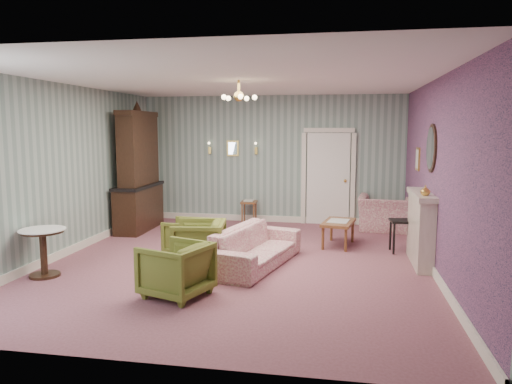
% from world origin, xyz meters
% --- Properties ---
extents(floor, '(7.00, 7.00, 0.00)m').
position_xyz_m(floor, '(0.00, 0.00, 0.00)').
color(floor, '#8A505E').
rests_on(floor, ground).
extents(ceiling, '(7.00, 7.00, 0.00)m').
position_xyz_m(ceiling, '(0.00, 0.00, 2.90)').
color(ceiling, white).
rests_on(ceiling, ground).
extents(wall_back, '(6.00, 0.00, 6.00)m').
position_xyz_m(wall_back, '(0.00, 3.50, 1.45)').
color(wall_back, slate).
rests_on(wall_back, ground).
extents(wall_front, '(6.00, 0.00, 6.00)m').
position_xyz_m(wall_front, '(0.00, -3.50, 1.45)').
color(wall_front, slate).
rests_on(wall_front, ground).
extents(wall_left, '(0.00, 7.00, 7.00)m').
position_xyz_m(wall_left, '(-3.00, 0.00, 1.45)').
color(wall_left, slate).
rests_on(wall_left, ground).
extents(wall_right, '(0.00, 7.00, 7.00)m').
position_xyz_m(wall_right, '(3.00, 0.00, 1.45)').
color(wall_right, slate).
rests_on(wall_right, ground).
extents(wall_right_floral, '(0.00, 7.00, 7.00)m').
position_xyz_m(wall_right_floral, '(2.98, 0.00, 1.45)').
color(wall_right_floral, '#B05886').
rests_on(wall_right_floral, ground).
extents(door, '(1.12, 0.12, 2.16)m').
position_xyz_m(door, '(1.30, 3.46, 1.08)').
color(door, white).
rests_on(door, floor).
extents(olive_chair_a, '(0.92, 0.94, 0.78)m').
position_xyz_m(olive_chair_a, '(-0.46, -1.73, 0.39)').
color(olive_chair_a, '#5F6523').
rests_on(olive_chair_a, floor).
extents(olive_chair_b, '(0.83, 0.87, 0.80)m').
position_xyz_m(olive_chair_b, '(-0.58, -0.34, 0.40)').
color(olive_chair_b, '#5F6523').
rests_on(olive_chair_b, floor).
extents(olive_chair_c, '(0.66, 0.70, 0.68)m').
position_xyz_m(olive_chair_c, '(-1.00, 0.32, 0.34)').
color(olive_chair_c, '#5F6523').
rests_on(olive_chair_c, floor).
extents(sofa_chintz, '(1.09, 2.18, 0.82)m').
position_xyz_m(sofa_chintz, '(0.28, -0.16, 0.41)').
color(sofa_chintz, '#9C3F59').
rests_on(sofa_chintz, floor).
extents(wingback_chair, '(1.21, 0.85, 0.99)m').
position_xyz_m(wingback_chair, '(2.55, 2.94, 0.50)').
color(wingback_chair, '#9C3F59').
rests_on(wingback_chair, floor).
extents(dresser, '(0.58, 1.61, 2.67)m').
position_xyz_m(dresser, '(-2.65, 2.11, 1.33)').
color(dresser, black).
rests_on(dresser, floor).
extents(fireplace, '(0.30, 1.40, 1.16)m').
position_xyz_m(fireplace, '(2.86, 0.40, 0.58)').
color(fireplace, beige).
rests_on(fireplace, floor).
extents(mantel_vase, '(0.15, 0.15, 0.15)m').
position_xyz_m(mantel_vase, '(2.84, 0.00, 1.23)').
color(mantel_vase, gold).
rests_on(mantel_vase, fireplace).
extents(oval_mirror, '(0.04, 0.76, 0.84)m').
position_xyz_m(oval_mirror, '(2.96, 0.40, 1.85)').
color(oval_mirror, white).
rests_on(oval_mirror, wall_right).
extents(framed_print, '(0.04, 0.34, 0.42)m').
position_xyz_m(framed_print, '(2.97, 1.75, 1.60)').
color(framed_print, gold).
rests_on(framed_print, wall_right).
extents(coffee_table, '(0.66, 0.99, 0.47)m').
position_xyz_m(coffee_table, '(1.56, 1.39, 0.23)').
color(coffee_table, brown).
rests_on(coffee_table, floor).
extents(side_table_black, '(0.42, 0.42, 0.58)m').
position_xyz_m(side_table_black, '(2.65, 1.09, 0.29)').
color(side_table_black, black).
rests_on(side_table_black, floor).
extents(pedestal_table, '(0.74, 0.74, 0.71)m').
position_xyz_m(pedestal_table, '(-2.65, -1.27, 0.36)').
color(pedestal_table, black).
rests_on(pedestal_table, floor).
extents(nesting_table, '(0.36, 0.45, 0.57)m').
position_xyz_m(nesting_table, '(-0.46, 3.15, 0.28)').
color(nesting_table, brown).
rests_on(nesting_table, floor).
extents(gilt_mirror_back, '(0.28, 0.06, 0.36)m').
position_xyz_m(gilt_mirror_back, '(-0.90, 3.46, 1.70)').
color(gilt_mirror_back, gold).
rests_on(gilt_mirror_back, wall_back).
extents(sconce_left, '(0.16, 0.12, 0.30)m').
position_xyz_m(sconce_left, '(-1.45, 3.44, 1.70)').
color(sconce_left, gold).
rests_on(sconce_left, wall_back).
extents(sconce_right, '(0.16, 0.12, 0.30)m').
position_xyz_m(sconce_right, '(-0.35, 3.44, 1.70)').
color(sconce_right, gold).
rests_on(sconce_right, wall_back).
extents(chandelier, '(0.56, 0.56, 0.36)m').
position_xyz_m(chandelier, '(0.00, 0.00, 2.63)').
color(chandelier, gold).
rests_on(chandelier, ceiling).
extents(burgundy_cushion, '(0.41, 0.28, 0.39)m').
position_xyz_m(burgundy_cushion, '(2.50, 2.79, 0.48)').
color(burgundy_cushion, maroon).
rests_on(burgundy_cushion, wingback_chair).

